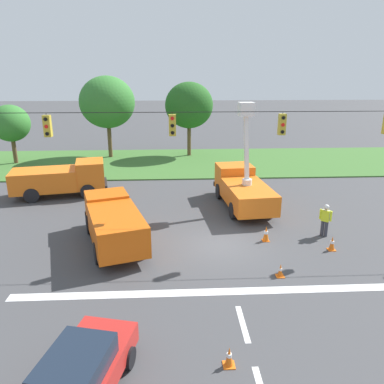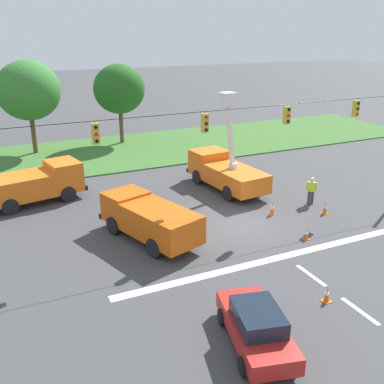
% 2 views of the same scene
% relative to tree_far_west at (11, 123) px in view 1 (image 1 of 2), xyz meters
% --- Properties ---
extents(ground_plane, '(200.00, 200.00, 0.00)m').
position_rel_tree_far_west_xyz_m(ground_plane, '(17.19, -18.31, -3.81)').
color(ground_plane, '#424244').
extents(grass_verge, '(56.00, 12.00, 0.10)m').
position_rel_tree_far_west_xyz_m(grass_verge, '(17.19, -0.31, -3.76)').
color(grass_verge, '#3D6B2D').
rests_on(grass_verge, ground).
extents(lane_markings, '(17.60, 15.25, 0.01)m').
position_rel_tree_far_west_xyz_m(lane_markings, '(17.19, -24.02, -3.80)').
color(lane_markings, silver).
rests_on(lane_markings, ground).
extents(signal_gantry, '(26.20, 0.33, 7.20)m').
position_rel_tree_far_west_xyz_m(signal_gantry, '(17.21, -18.32, 0.77)').
color(signal_gantry, slate).
rests_on(signal_gantry, ground).
extents(tree_far_west, '(3.45, 3.63, 5.50)m').
position_rel_tree_far_west_xyz_m(tree_far_west, '(0.00, 0.00, 0.00)').
color(tree_far_west, brown).
rests_on(tree_far_west, ground).
extents(tree_west, '(5.35, 5.43, 8.00)m').
position_rel_tree_far_west_xyz_m(tree_west, '(8.53, 2.31, 1.68)').
color(tree_west, brown).
rests_on(tree_west, ground).
extents(tree_centre, '(4.78, 4.20, 7.42)m').
position_rel_tree_far_west_xyz_m(tree_centre, '(16.53, 2.64, 1.33)').
color(tree_centre, brown).
rests_on(tree_centre, ground).
extents(utility_truck_bucket_lift, '(3.11, 6.95, 6.59)m').
position_rel_tree_far_west_xyz_m(utility_truck_bucket_lift, '(19.28, -12.67, -2.48)').
color(utility_truck_bucket_lift, orange).
rests_on(utility_truck_bucket_lift, ground).
extents(utility_truck_support_near, '(6.70, 3.64, 2.37)m').
position_rel_tree_far_west_xyz_m(utility_truck_support_near, '(7.06, -9.83, -2.55)').
color(utility_truck_support_near, orange).
rests_on(utility_truck_support_near, ground).
extents(utility_truck_support_far, '(4.06, 6.65, 2.08)m').
position_rel_tree_far_west_xyz_m(utility_truck_support_far, '(11.84, -17.94, -2.60)').
color(utility_truck_support_far, '#D6560F').
rests_on(utility_truck_support_far, ground).
extents(sedan_red, '(2.72, 4.59, 1.56)m').
position_rel_tree_far_west_xyz_m(sedan_red, '(12.33, -27.48, -3.02)').
color(sedan_red, red).
rests_on(sedan_red, ground).
extents(road_worker, '(0.52, 0.46, 1.77)m').
position_rel_tree_far_west_xyz_m(road_worker, '(22.80, -17.53, -2.81)').
color(road_worker, '#383842').
rests_on(road_worker, ground).
extents(traffic_cone_foreground_left, '(0.36, 0.36, 0.82)m').
position_rel_tree_far_west_xyz_m(traffic_cone_foreground_left, '(19.58, -17.98, -3.39)').
color(traffic_cone_foreground_left, orange).
rests_on(traffic_cone_foreground_left, ground).
extents(traffic_cone_foreground_right, '(0.36, 0.36, 0.59)m').
position_rel_tree_far_west_xyz_m(traffic_cone_foreground_right, '(19.35, -21.50, -3.53)').
color(traffic_cone_foreground_right, orange).
rests_on(traffic_cone_foreground_right, ground).
extents(traffic_cone_mid_left, '(0.36, 0.36, 0.65)m').
position_rel_tree_far_west_xyz_m(traffic_cone_mid_left, '(16.43, -26.45, -3.50)').
color(traffic_cone_mid_left, orange).
rests_on(traffic_cone_mid_left, ground).
extents(traffic_cone_near_bucket, '(0.36, 0.36, 0.73)m').
position_rel_tree_far_west_xyz_m(traffic_cone_near_bucket, '(22.55, -19.18, -3.45)').
color(traffic_cone_near_bucket, orange).
rests_on(traffic_cone_near_bucket, ground).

